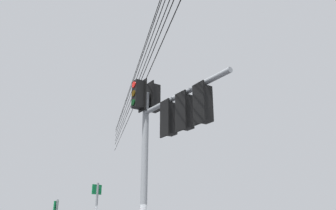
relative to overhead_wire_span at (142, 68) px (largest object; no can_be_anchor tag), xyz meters
The scene contains 2 objects.
signal_mast_assembly 3.50m from the overhead_wire_span, 95.14° to the right, with size 1.00×3.98×6.34m.
overhead_wire_span is the anchor object (origin of this frame).
Camera 1 is at (-3.21, -9.23, 2.07)m, focal length 34.97 mm.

